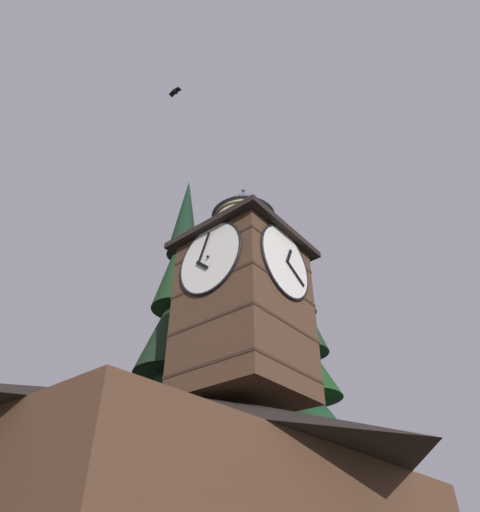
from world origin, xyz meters
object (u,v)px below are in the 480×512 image
Objects in this scene: building_main at (227,502)px; moon at (75,407)px; pine_tree_behind at (171,383)px; flying_bird_high at (175,91)px; pine_tree_aside at (311,443)px; clock_tower at (244,294)px.

moon is at bearing -113.75° from building_main.
pine_tree_behind is 32.23× the size of flying_bird_high.
flying_bird_high is at bearing 7.65° from pine_tree_aside.
pine_tree_behind is at bearing -110.00° from building_main.
flying_bird_high is (3.97, -0.70, 8.95)m from clock_tower.
clock_tower is 0.58× the size of pine_tree_aside.
flying_bird_high is (3.45, -0.44, 15.93)m from building_main.
pine_tree_behind is at bearing -103.64° from clock_tower.
pine_tree_aside is (-6.61, 2.82, -1.76)m from pine_tree_behind.
pine_tree_aside is 37.21m from moon.
building_main is 1.61× the size of clock_tower.
pine_tree_aside is 26.55× the size of flying_bird_high.
moon is at bearing -118.35° from flying_bird_high.
pine_tree_behind reaches higher than flying_bird_high.
pine_tree_behind is 12.89m from flying_bird_high.
moon is (-15.77, -37.28, 6.11)m from clock_tower.
pine_tree_behind is 11.79× the size of moon.
moon reaches higher than pine_tree_aside.
clock_tower is 0.48× the size of pine_tree_behind.
moon is at bearing -114.30° from pine_tree_behind.
pine_tree_aside is (-8.38, -2.03, 3.24)m from building_main.
pine_tree_behind reaches higher than pine_tree_aside.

